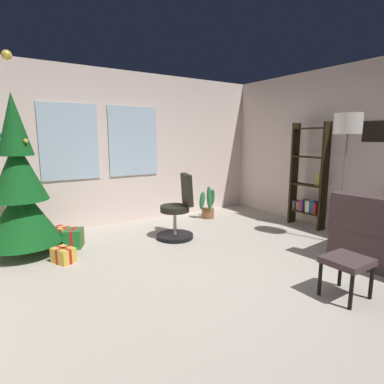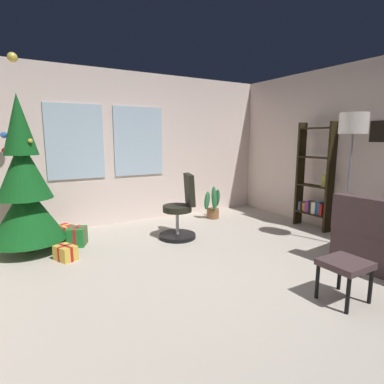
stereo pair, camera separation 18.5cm
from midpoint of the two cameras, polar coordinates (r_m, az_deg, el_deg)
The scene contains 12 objects.
ground_plane at distance 3.44m, azimuth 6.47°, elevation -17.36°, with size 5.40×5.91×0.10m, color #B8AEA0.
wall_back_with_windows at distance 5.69m, azimuth -13.22°, elevation 7.73°, with size 5.40×0.12×2.65m.
wall_right_with_frames at distance 5.27m, azimuth 30.65°, elevation 6.41°, with size 0.12×5.91×2.65m.
footstool at distance 3.34m, azimuth 25.06°, elevation -11.88°, with size 0.40×0.37×0.40m.
holiday_tree at distance 4.59m, azimuth -30.02°, elevation 0.15°, with size 0.96×0.96×2.55m.
gift_box_red at distance 4.96m, azimuth -24.39°, elevation -7.39°, with size 0.37×0.35×0.25m.
gift_box_green at distance 4.75m, azimuth -21.91°, elevation -7.86°, with size 0.33×0.34×0.27m.
gift_box_gold at distance 4.27m, azimuth -23.66°, elevation -10.55°, with size 0.29×0.32×0.19m.
office_chair at distance 4.75m, azimuth -3.65°, elevation -3.95°, with size 0.57×0.56×0.99m.
bookshelf at distance 5.62m, azimuth 19.71°, elevation 1.66°, with size 0.18×0.64×1.77m.
floor_lamp at distance 4.83m, azimuth 25.57°, elevation 9.74°, with size 0.37×0.37×1.85m.
potted_plant at distance 5.93m, azimuth 2.05°, elevation -2.49°, with size 0.43×0.35×0.64m.
Camera 1 is at (-2.05, -2.29, 1.53)m, focal length 29.12 mm.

